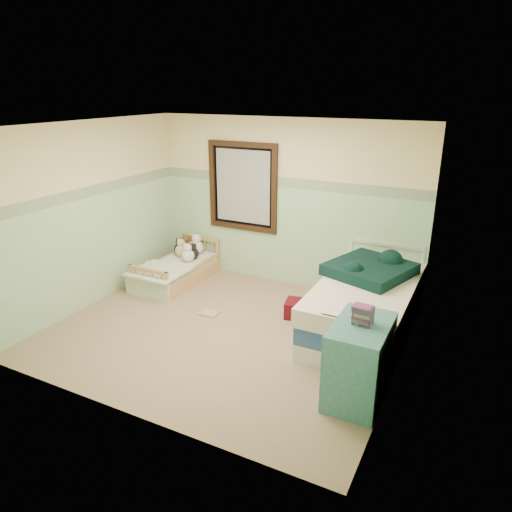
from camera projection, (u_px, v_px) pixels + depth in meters
The scene contains 31 objects.
floor at pixel (226, 331), 5.98m from camera, with size 4.20×3.60×0.02m, color #85705E.
ceiling at pixel (221, 125), 5.12m from camera, with size 4.20×3.60×0.02m, color silver.
wall_back at pixel (285, 204), 7.06m from camera, with size 4.20×0.04×2.50m, color beige.
wall_front at pixel (116, 292), 4.04m from camera, with size 4.20×0.04×2.50m, color beige.
wall_left at pixel (91, 215), 6.44m from camera, with size 0.04×3.60×2.50m, color beige.
wall_right at pixel (408, 265), 4.66m from camera, with size 0.04×3.60×2.50m, color beige.
wainscot_mint at pixel (284, 236), 7.22m from camera, with size 4.20×0.01×1.50m, color #A2C7A3.
border_strip at pixel (285, 182), 6.94m from camera, with size 4.20×0.01×0.15m, color #42644A.
window_frame at pixel (242, 187), 7.26m from camera, with size 1.16×0.06×1.36m, color black.
window_blinds at pixel (243, 187), 7.27m from camera, with size 0.92×0.01×1.12m, color beige.
toddler_bed_frame at pixel (177, 276), 7.46m from camera, with size 0.72×1.43×0.18m, color #A66C45.
toddler_mattress at pixel (177, 267), 7.41m from camera, with size 0.65×1.37×0.12m, color silver.
patchwork_quilt at pixel (159, 271), 7.01m from camera, with size 0.78×0.72×0.03m, color #93B9DA.
plush_bed_brown at pixel (187, 246), 7.84m from camera, with size 0.20×0.20×0.20m, color brown.
plush_bed_white at pixel (197, 247), 7.75m from camera, with size 0.22×0.22×0.22m, color white.
plush_bed_tan at pixel (181, 251), 7.63m from camera, with size 0.20×0.20×0.20m, color beige.
plush_bed_dark at pixel (193, 254), 7.54m from camera, with size 0.18×0.18×0.18m, color black.
plush_floor_cream at pixel (151, 275), 7.43m from camera, with size 0.23×0.23×0.23m, color white.
plush_floor_tan at pixel (149, 284), 7.09m from camera, with size 0.24×0.24×0.24m, color beige.
twin_bed_frame at pixel (364, 324), 5.92m from camera, with size 1.05×2.09×0.22m, color silver.
twin_boxspring at pixel (365, 308), 5.84m from camera, with size 1.05×2.09×0.22m, color navy.
twin_mattress at pixel (366, 291), 5.77m from camera, with size 1.09×2.14×0.22m, color white.
teal_blanket at pixel (370, 269), 5.98m from camera, with size 0.89×0.94×0.14m, color black.
dresser at pixel (359, 361), 4.57m from camera, with size 0.51×0.81×0.81m, color #2B666B.
book_stack at pixel (363, 315), 4.41m from camera, with size 0.17×0.14×0.17m, color #572C33.
red_pillow at pixel (299, 309), 6.30m from camera, with size 0.35×0.31×0.22m, color maroon.
floor_book at pixel (210, 313), 6.41m from camera, with size 0.24×0.19×0.02m, color yellow.
extra_plush_0 at pixel (188, 256), 7.41m from camera, with size 0.20×0.20×0.20m, color white.
extra_plush_1 at pixel (193, 251), 7.70m from camera, with size 0.15×0.15×0.15m, color white.
extra_plush_2 at pixel (190, 247), 7.86m from camera, with size 0.18×0.18×0.18m, color brown.
extra_plush_3 at pixel (180, 249), 7.73m from camera, with size 0.19×0.19×0.19m, color black.
Camera 1 is at (2.74, -4.56, 2.91)m, focal length 33.26 mm.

